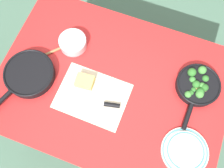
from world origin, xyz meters
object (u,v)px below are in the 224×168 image
skillet_broccoli (198,86)px  prep_bowl_steel (73,43)px  grater_knife (105,104)px  skillet_eggs (29,74)px  wooden_spoon (46,54)px  dinner_plate_stack (185,151)px  cheese_block (85,81)px

skillet_broccoli → prep_bowl_steel: skillet_broccoli is taller
grater_knife → prep_bowl_steel: size_ratio=1.42×
skillet_eggs → wooden_spoon: bearing=-169.5°
skillet_broccoli → dinner_plate_stack: (0.03, -0.35, -0.02)m
skillet_broccoli → wooden_spoon: (-0.85, -0.11, -0.02)m
skillet_eggs → cheese_block: (0.30, 0.07, -0.00)m
skillet_eggs → dinner_plate_stack: size_ratio=1.68×
skillet_broccoli → skillet_eggs: size_ratio=0.94×
wooden_spoon → prep_bowl_steel: bearing=176.0°
skillet_broccoli → dinner_plate_stack: size_ratio=1.58×
skillet_eggs → cheese_block: bearing=122.5°
skillet_eggs → prep_bowl_steel: (0.15, 0.26, 0.00)m
cheese_block → dinner_plate_stack: bearing=-14.9°
skillet_broccoli → prep_bowl_steel: 0.73m
cheese_block → wooden_spoon: bearing=164.0°
skillet_eggs → wooden_spoon: size_ratio=1.49×
skillet_eggs → dinner_plate_stack: 0.91m
wooden_spoon → cheese_block: size_ratio=2.68×
skillet_eggs → grater_knife: size_ratio=1.81×
skillet_eggs → wooden_spoon: 0.15m
cheese_block → prep_bowl_steel: prep_bowl_steel is taller
skillet_broccoli → prep_bowl_steel: bearing=-87.8°
skillet_broccoli → dinner_plate_stack: bearing=7.3°
skillet_broccoli → wooden_spoon: 0.86m
dinner_plate_stack → wooden_spoon: bearing=164.7°
skillet_eggs → cheese_block: 0.31m
cheese_block → grater_knife: bearing=-27.1°
prep_bowl_steel → skillet_broccoli: bearing=-0.3°
skillet_broccoli → grater_knife: bearing=-55.8°
prep_bowl_steel → grater_knife: bearing=-41.7°
wooden_spoon → grater_knife: (0.42, -0.15, 0.00)m
skillet_eggs → cheese_block: skillet_eggs is taller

